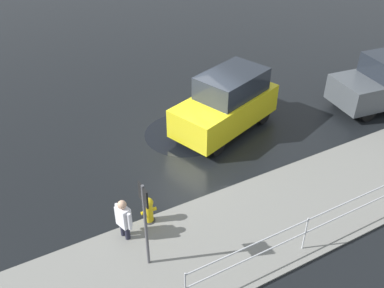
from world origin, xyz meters
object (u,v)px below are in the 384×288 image
at_px(fire_hydrant, 149,211).
at_px(sign_post, 145,215).
at_px(moving_hatchback, 227,103).
at_px(pedestrian, 124,218).

relative_size(fire_hydrant, sign_post, 0.33).
distance_m(moving_hatchback, sign_post, 6.33).
xyz_separation_m(moving_hatchback, sign_post, (4.77, 4.13, 0.55)).
distance_m(fire_hydrant, pedestrian, 0.83).
height_order(pedestrian, sign_post, sign_post).
bearing_deg(pedestrian, moving_hatchback, -147.99).
height_order(moving_hatchback, sign_post, sign_post).
bearing_deg(fire_hydrant, pedestrian, 16.10).
relative_size(fire_hydrant, pedestrian, 0.66).
distance_m(moving_hatchback, pedestrian, 5.84).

